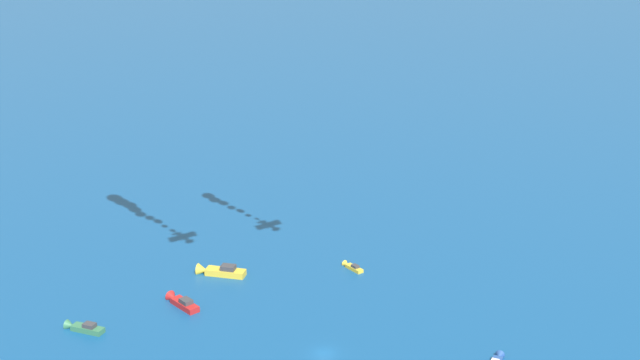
% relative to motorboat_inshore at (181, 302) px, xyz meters
% --- Properties ---
extents(ground_plane, '(2000.00, 2000.00, 0.00)m').
position_rel_motorboat_inshore_xyz_m(ground_plane, '(-28.38, 18.52, -0.70)').
color(ground_plane, navy).
extents(motorboat_inshore, '(7.69, 8.18, 2.59)m').
position_rel_motorboat_inshore_xyz_m(motorboat_inshore, '(0.00, 0.00, 0.00)').
color(motorboat_inshore, '#B21E1E').
rests_on(motorboat_inshore, ground_plane).
extents(motorboat_offshore, '(8.16, 4.78, 2.31)m').
position_rel_motorboat_inshore_xyz_m(motorboat_offshore, '(16.89, 10.27, -0.08)').
color(motorboat_offshore, '#33704C').
rests_on(motorboat_offshore, ground_plane).
extents(motorboat_trailing, '(4.61, 5.48, 1.66)m').
position_rel_motorboat_inshore_xyz_m(motorboat_trailing, '(-34.63, -17.38, -0.25)').
color(motorboat_trailing, gold).
rests_on(motorboat_trailing, ground_plane).
extents(motorboat_ahead, '(11.02, 5.21, 3.10)m').
position_rel_motorboat_inshore_xyz_m(motorboat_ahead, '(-5.87, -14.35, 0.14)').
color(motorboat_ahead, gold).
rests_on(motorboat_ahead, ground_plane).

